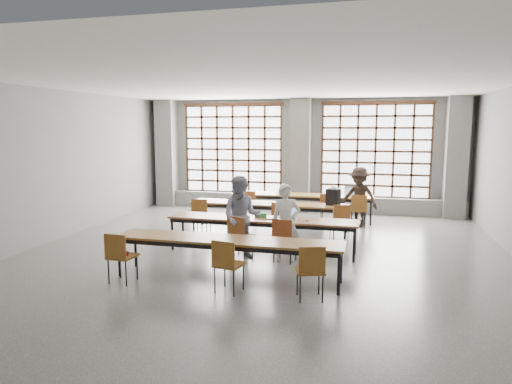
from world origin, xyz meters
TOP-DOWN VIEW (x-y plane):
  - floor at (0.00, 0.00)m, footprint 11.00×11.00m
  - ceiling at (0.00, 0.00)m, footprint 11.00×11.00m
  - wall_back at (0.00, 5.50)m, footprint 10.00×0.00m
  - wall_front at (0.00, -5.50)m, footprint 10.00×0.00m
  - wall_left at (-5.00, 0.00)m, footprint 0.00×11.00m
  - column_left at (-4.50, 5.22)m, footprint 0.60×0.55m
  - column_mid at (0.00, 5.22)m, footprint 0.60×0.55m
  - column_right at (4.50, 5.22)m, footprint 0.60×0.55m
  - window_left at (-2.25, 5.42)m, footprint 3.32×0.12m
  - window_right at (2.25, 5.42)m, footprint 3.32×0.12m
  - sill_ledge at (0.00, 5.30)m, footprint 9.80×0.35m
  - desk_row_a at (0.25, 3.87)m, footprint 4.00×0.70m
  - desk_row_b at (-0.34, 2.22)m, footprint 4.00×0.70m
  - desk_row_c at (-0.06, 0.30)m, footprint 4.00×0.70m
  - desk_row_d at (-0.23, -1.57)m, footprint 4.00×0.70m
  - chair_back_left at (-1.14, 3.24)m, footprint 0.47×0.47m
  - chair_back_mid at (1.05, 3.24)m, footprint 0.42×0.43m
  - chair_back_right at (1.86, 3.24)m, footprint 0.45×0.45m
  - chair_mid_left at (-1.93, 1.59)m, footprint 0.45×0.46m
  - chair_mid_centre at (0.07, 1.59)m, footprint 0.47×0.48m
  - chair_mid_right at (1.48, 1.60)m, footprint 0.53×0.53m
  - chair_front_left at (-0.39, -0.33)m, footprint 0.52×0.52m
  - chair_front_right at (0.52, -0.33)m, footprint 0.48×0.48m
  - chair_near_left at (-1.94, -2.20)m, footprint 0.44×0.45m
  - chair_near_mid at (-0.05, -2.20)m, footprint 0.49×0.49m
  - chair_near_right at (1.29, -2.19)m, footprint 0.52×0.52m
  - student_male at (0.54, -0.20)m, footprint 0.64×0.50m
  - student_female at (-0.36, -0.20)m, footprint 0.89×0.73m
  - student_back at (1.85, 3.37)m, footprint 1.17×0.92m
  - laptop_front at (0.48, 0.41)m, footprint 0.38×0.32m
  - laptop_back at (1.61, 3.98)m, footprint 0.38×0.33m
  - mouse at (0.89, 0.28)m, footprint 0.11×0.08m
  - green_box at (-0.11, 0.38)m, footprint 0.26×0.12m
  - phone at (0.12, 0.20)m, footprint 0.13×0.06m
  - paper_sheet_a at (-0.94, 2.27)m, footprint 0.33×0.26m
  - paper_sheet_b at (-0.64, 2.17)m, footprint 0.33×0.27m
  - paper_sheet_c at (-0.24, 2.22)m, footprint 0.32×0.25m
  - backpack at (1.26, 2.27)m, footprint 0.37×0.31m
  - plastic_bag at (1.15, 3.92)m, footprint 0.26×0.21m
  - red_pouch at (-1.93, -2.12)m, footprint 0.21×0.13m

SIDE VIEW (x-z plane):
  - floor at x=0.00m, z-range 0.00..0.00m
  - sill_ledge at x=0.00m, z-range 0.00..0.50m
  - red_pouch at x=-1.93m, z-range 0.47..0.53m
  - chair_back_left at x=-1.14m, z-range 0.10..0.98m
  - chair_back_mid at x=1.05m, z-range 0.10..0.98m
  - chair_back_right at x=1.86m, z-range 0.10..0.98m
  - chair_mid_left at x=-1.93m, z-range 0.10..0.98m
  - chair_mid_centre at x=0.07m, z-range 0.10..0.98m
  - chair_mid_right at x=1.48m, z-range 0.10..0.98m
  - chair_front_left at x=-0.39m, z-range 0.10..0.98m
  - chair_front_right at x=0.52m, z-range 0.10..0.98m
  - chair_near_left at x=-1.94m, z-range 0.10..0.98m
  - chair_near_mid at x=-0.05m, z-range 0.10..0.98m
  - chair_near_right at x=1.29m, z-range 0.10..0.98m
  - desk_row_a at x=0.25m, z-range 0.30..1.03m
  - desk_row_b at x=-0.34m, z-range 0.30..1.03m
  - desk_row_c at x=-0.06m, z-range 0.30..1.03m
  - desk_row_d at x=-0.23m, z-range 0.30..1.03m
  - paper_sheet_a at x=-0.94m, z-range 0.73..0.73m
  - paper_sheet_b at x=-0.64m, z-range 0.73..0.73m
  - paper_sheet_c at x=-0.24m, z-range 0.73..0.73m
  - phone at x=0.12m, z-range 0.73..0.74m
  - mouse at x=0.89m, z-range 0.73..0.77m
  - student_male at x=0.54m, z-range 0.00..1.54m
  - green_box at x=-0.11m, z-range 0.73..0.82m
  - laptop_front at x=0.48m, z-range 0.66..0.92m
  - laptop_back at x=1.61m, z-range 0.66..0.92m
  - student_back at x=1.85m, z-range 0.00..1.58m
  - student_female at x=-0.36m, z-range 0.00..1.67m
  - plastic_bag at x=1.15m, z-range 0.73..1.02m
  - backpack at x=1.26m, z-range 0.73..1.13m
  - wall_back at x=0.00m, z-range -3.25..6.75m
  - wall_front at x=0.00m, z-range -3.25..6.75m
  - wall_left at x=-5.00m, z-range -3.75..7.25m
  - column_left at x=-4.50m, z-range 0.00..3.50m
  - column_mid at x=0.00m, z-range 0.00..3.50m
  - column_right at x=4.50m, z-range 0.00..3.50m
  - window_left at x=-2.25m, z-range 0.40..3.40m
  - window_right at x=2.25m, z-range 0.40..3.40m
  - ceiling at x=0.00m, z-range 3.50..3.50m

